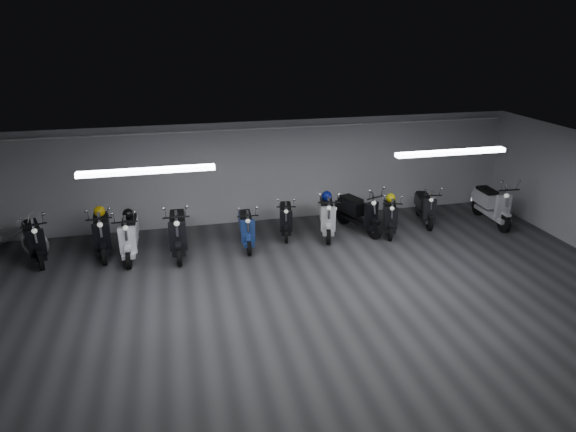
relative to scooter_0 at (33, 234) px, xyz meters
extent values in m
cube|color=#323234|center=(5.83, -3.69, -0.68)|extent=(14.00, 10.00, 0.01)
cube|color=gray|center=(5.83, -3.69, 2.13)|extent=(14.00, 10.00, 0.01)
cube|color=#ACACAF|center=(5.83, 1.31, 0.73)|extent=(14.00, 0.01, 2.80)
cube|color=white|center=(2.83, -2.69, 2.07)|extent=(2.40, 0.18, 0.08)
cube|color=white|center=(8.83, -2.69, 2.07)|extent=(2.40, 0.18, 0.08)
cylinder|color=white|center=(5.83, 1.23, 1.95)|extent=(13.60, 0.05, 0.05)
imported|color=silver|center=(-0.67, 0.40, -0.04)|extent=(2.08, 1.24, 1.27)
sphere|color=yellow|center=(8.81, -0.10, 0.21)|extent=(0.25, 0.25, 0.25)
sphere|color=yellow|center=(1.46, 0.27, 0.32)|extent=(0.27, 0.27, 0.27)
sphere|color=black|center=(2.14, -0.04, 0.31)|extent=(0.26, 0.26, 0.26)
sphere|color=navy|center=(7.12, 0.17, 0.30)|extent=(0.27, 0.27, 0.27)
camera|label=1|loc=(3.33, -11.58, 4.52)|focal=31.00mm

